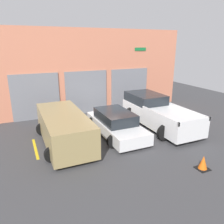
# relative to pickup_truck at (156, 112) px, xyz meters

# --- Properties ---
(ground_plane) EXTENTS (28.00, 28.00, 0.00)m
(ground_plane) POSITION_rel_pickup_truck_xyz_m (-2.72, 1.05, -0.80)
(ground_plane) COLOR #3D3D3F
(shophouse_building) EXTENTS (14.29, 0.68, 5.59)m
(shophouse_building) POSITION_rel_pickup_truck_xyz_m (-2.73, 4.33, 1.94)
(shophouse_building) COLOR #D17A5B
(shophouse_building) RESTS_ON ground
(pickup_truck) EXTENTS (2.52, 5.43, 1.67)m
(pickup_truck) POSITION_rel_pickup_truck_xyz_m (0.00, 0.00, 0.00)
(pickup_truck) COLOR white
(pickup_truck) RESTS_ON ground
(sedan_white) EXTENTS (2.15, 4.44, 1.25)m
(sedan_white) POSITION_rel_pickup_truck_xyz_m (-2.72, -0.25, -0.21)
(sedan_white) COLOR white
(sedan_white) RESTS_ON ground
(sedan_side) EXTENTS (2.30, 4.87, 1.49)m
(sedan_side) POSITION_rel_pickup_truck_xyz_m (-5.45, -0.27, 0.01)
(sedan_side) COLOR #9E8956
(sedan_side) RESTS_ON ground
(parking_stripe_far_left) EXTENTS (0.12, 2.20, 0.01)m
(parking_stripe_far_left) POSITION_rel_pickup_truck_xyz_m (-6.81, -0.28, -0.80)
(parking_stripe_far_left) COLOR gold
(parking_stripe_far_left) RESTS_ON ground
(parking_stripe_left) EXTENTS (0.12, 2.20, 0.01)m
(parking_stripe_left) POSITION_rel_pickup_truck_xyz_m (-4.09, -0.28, -0.80)
(parking_stripe_left) COLOR gold
(parking_stripe_left) RESTS_ON ground
(parking_stripe_centre) EXTENTS (0.12, 2.20, 0.01)m
(parking_stripe_centre) POSITION_rel_pickup_truck_xyz_m (-1.36, -0.28, -0.80)
(parking_stripe_centre) COLOR gold
(parking_stripe_centre) RESTS_ON ground
(parking_stripe_right) EXTENTS (0.12, 2.20, 0.01)m
(parking_stripe_right) POSITION_rel_pickup_truck_xyz_m (1.36, -0.28, -0.80)
(parking_stripe_right) COLOR gold
(parking_stripe_right) RESTS_ON ground
(traffic_cone) EXTENTS (0.47, 0.47, 0.55)m
(traffic_cone) POSITION_rel_pickup_truck_xyz_m (-1.11, -4.70, -0.55)
(traffic_cone) COLOR black
(traffic_cone) RESTS_ON ground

